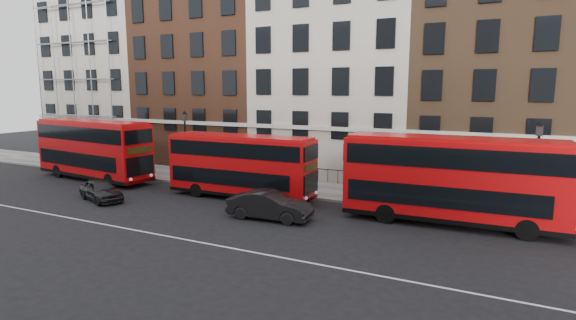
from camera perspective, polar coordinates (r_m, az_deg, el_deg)
The scene contains 13 objects.
ground at distance 23.44m, azimuth -8.36°, elevation -8.79°, with size 120.00×120.00×0.00m, color black.
pavement at distance 32.28m, azimuth 2.31°, elevation -3.58°, with size 80.00×5.00×0.15m, color slate.
kerb at distance 30.08m, azimuth 0.36°, elevation -4.51°, with size 80.00×0.30×0.16m, color gray.
road_centre_line at distance 21.92m, azimuth -11.38°, elevation -10.15°, with size 70.00×0.12×0.01m, color white.
building_terrace at distance 38.57m, azimuth 6.60°, elevation 13.64°, with size 64.00×11.95×22.00m.
bus_a at distance 38.41m, azimuth -23.54°, elevation 1.41°, with size 11.39×4.00×4.69m.
bus_b at distance 29.41m, azimuth -6.06°, elevation -0.59°, with size 9.95×2.57×4.16m.
bus_c at distance 25.02m, azimuth 19.99°, elevation -2.19°, with size 11.19×3.06×4.67m.
car_rear at distance 31.34m, azimuth -22.67°, elevation -3.54°, with size 1.61×4.01×1.37m, color #242326.
car_front at distance 24.89m, azimuth -2.36°, elevation -5.78°, with size 1.64×4.69×1.55m, color black.
lamp_post_left at distance 35.01m, azimuth -12.89°, elevation 2.19°, with size 0.44×0.44×5.33m.
lamp_post_right at distance 26.92m, azimuth 29.00°, elevation -0.78°, with size 0.44×0.44×5.33m.
iron_railings at distance 34.14m, azimuth 3.83°, elevation -1.90°, with size 6.60×0.06×1.00m, color black, non-canonical shape.
Camera 1 is at (12.83, -18.26, 7.18)m, focal length 28.00 mm.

